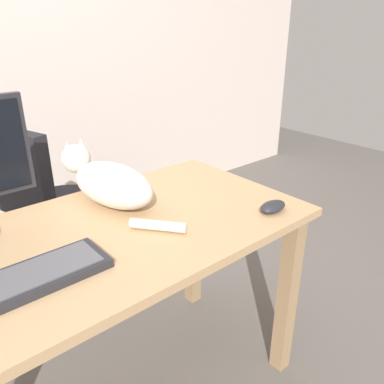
# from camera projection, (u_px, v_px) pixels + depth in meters

# --- Properties ---
(desk) EXTENTS (1.53, 0.69, 0.76)m
(desk) POSITION_uv_depth(u_px,v_px,m) (81.00, 273.00, 1.21)
(desk) COLOR tan
(desk) RESTS_ON ground_plane
(office_chair) EXTENTS (0.50, 0.48, 0.95)m
(office_chair) POSITION_uv_depth(u_px,v_px,m) (57.00, 230.00, 1.91)
(office_chair) COLOR black
(office_chair) RESTS_ON ground_plane
(keyboard) EXTENTS (0.44, 0.15, 0.03)m
(keyboard) POSITION_uv_depth(u_px,v_px,m) (20.00, 282.00, 0.96)
(keyboard) COLOR #232328
(keyboard) RESTS_ON desk
(cat) EXTENTS (0.24, 0.61, 0.20)m
(cat) POSITION_uv_depth(u_px,v_px,m) (109.00, 182.00, 1.39)
(cat) COLOR silver
(cat) RESTS_ON desk
(computer_mouse) EXTENTS (0.11, 0.06, 0.04)m
(computer_mouse) POSITION_uv_depth(u_px,v_px,m) (273.00, 207.00, 1.34)
(computer_mouse) COLOR #232328
(computer_mouse) RESTS_ON desk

